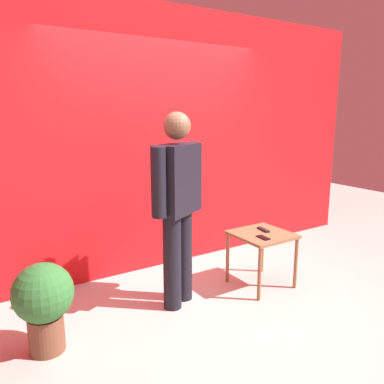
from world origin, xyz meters
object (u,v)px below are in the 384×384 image
side_table (262,241)px  potted_plant (44,300)px  cell_phone (263,238)px  tv_remote (263,230)px  standing_person (177,200)px

side_table → potted_plant: 2.11m
cell_phone → tv_remote: size_ratio=0.85×
tv_remote → potted_plant: size_ratio=0.25×
side_table → cell_phone: (-0.10, -0.12, 0.09)m
cell_phone → potted_plant: potted_plant is taller
side_table → cell_phone: cell_phone is taller
side_table → standing_person: bearing=171.8°
potted_plant → tv_remote: bearing=0.8°
tv_remote → side_table: bearing=-132.1°
tv_remote → standing_person: bearing=-175.7°
standing_person → potted_plant: standing_person is taller
side_table → potted_plant: (-2.11, 0.03, -0.07)m
standing_person → side_table: 1.05m
cell_phone → tv_remote: (0.17, 0.18, 0.01)m
side_table → potted_plant: potted_plant is taller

